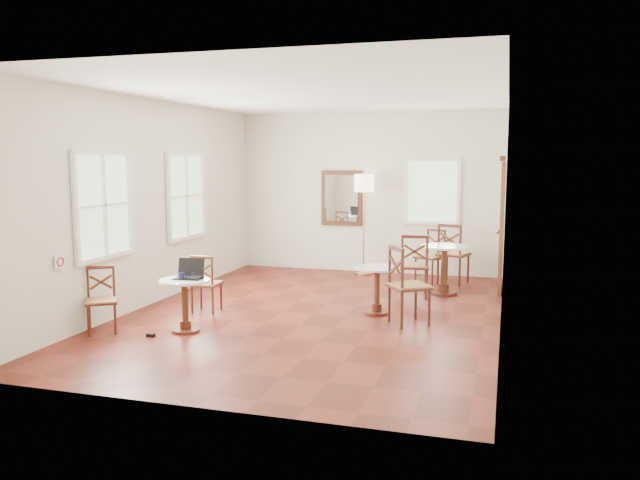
# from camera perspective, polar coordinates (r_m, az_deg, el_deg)

# --- Properties ---
(ground) EXTENTS (7.00, 7.00, 0.00)m
(ground) POSITION_cam_1_polar(r_m,az_deg,el_deg) (8.90, -0.55, -6.64)
(ground) COLOR #5E1A10
(ground) RESTS_ON ground
(room_shell) EXTENTS (5.02, 7.02, 3.01)m
(room_shell) POSITION_cam_1_polar(r_m,az_deg,el_deg) (8.92, -0.42, 5.67)
(room_shell) COLOR silver
(room_shell) RESTS_ON ground
(cafe_table_near) EXTENTS (0.63, 0.63, 0.66)m
(cafe_table_near) POSITION_cam_1_polar(r_m,az_deg,el_deg) (8.09, -12.03, -5.25)
(cafe_table_near) COLOR #481D12
(cafe_table_near) RESTS_ON ground
(cafe_table_mid) EXTENTS (0.62, 0.62, 0.66)m
(cafe_table_mid) POSITION_cam_1_polar(r_m,az_deg,el_deg) (8.85, 5.13, -4.03)
(cafe_table_mid) COLOR #481D12
(cafe_table_mid) RESTS_ON ground
(cafe_table_back) EXTENTS (0.74, 0.74, 0.78)m
(cafe_table_back) POSITION_cam_1_polar(r_m,az_deg,el_deg) (10.26, 11.08, -2.14)
(cafe_table_back) COLOR #481D12
(cafe_table_back) RESTS_ON ground
(chair_near_a) EXTENTS (0.40, 0.40, 0.82)m
(chair_near_a) POSITION_cam_1_polar(r_m,az_deg,el_deg) (9.07, -10.22, -3.85)
(chair_near_a) COLOR #481D12
(chair_near_a) RESTS_ON ground
(chair_near_b) EXTENTS (0.52, 0.52, 0.82)m
(chair_near_b) POSITION_cam_1_polar(r_m,az_deg,el_deg) (8.35, -19.04, -5.11)
(chair_near_b) COLOR #481D12
(chair_near_b) RESTS_ON ground
(chair_mid_a) EXTENTS (0.52, 0.52, 0.99)m
(chair_mid_a) POSITION_cam_1_polar(r_m,az_deg,el_deg) (9.99, 8.45, -2.28)
(chair_mid_a) COLOR #481D12
(chair_mid_a) RESTS_ON ground
(chair_mid_b) EXTENTS (0.66, 0.66, 1.03)m
(chair_mid_b) POSITION_cam_1_polar(r_m,az_deg,el_deg) (8.33, 7.85, -4.06)
(chair_mid_b) COLOR #481D12
(chair_mid_b) RESTS_ON ground
(chair_back_a) EXTENTS (0.61, 0.61, 1.05)m
(chair_back_a) POSITION_cam_1_polar(r_m,az_deg,el_deg) (11.19, 11.84, -1.19)
(chair_back_a) COLOR #481D12
(chair_back_a) RESTS_ON ground
(chair_back_b) EXTENTS (0.58, 0.58, 0.93)m
(chair_back_b) POSITION_cam_1_polar(r_m,az_deg,el_deg) (11.21, 9.93, -1.43)
(chair_back_b) COLOR #481D12
(chair_back_b) RESTS_ON ground
(floor_lamp) EXTENTS (0.36, 0.36, 1.86)m
(floor_lamp) POSITION_cam_1_polar(r_m,az_deg,el_deg) (11.70, 3.98, 4.52)
(floor_lamp) COLOR #BF8C3F
(floor_lamp) RESTS_ON ground
(laptop) EXTENTS (0.37, 0.33, 0.24)m
(laptop) POSITION_cam_1_polar(r_m,az_deg,el_deg) (8.12, -11.63, -2.95)
(laptop) COLOR black
(laptop) RESTS_ON cafe_table_near
(mouse) EXTENTS (0.13, 0.10, 0.04)m
(mouse) POSITION_cam_1_polar(r_m,az_deg,el_deg) (8.03, -10.64, -3.32)
(mouse) COLOR black
(mouse) RESTS_ON cafe_table_near
(navy_mug) EXTENTS (0.11, 0.07, 0.09)m
(navy_mug) POSITION_cam_1_polar(r_m,az_deg,el_deg) (8.02, -12.34, -3.20)
(navy_mug) COLOR black
(navy_mug) RESTS_ON cafe_table_near
(water_glass) EXTENTS (0.05, 0.05, 0.09)m
(water_glass) POSITION_cam_1_polar(r_m,az_deg,el_deg) (8.03, -11.32, -3.17)
(water_glass) COLOR white
(water_glass) RESTS_ON cafe_table_near
(power_adapter) EXTENTS (0.10, 0.06, 0.04)m
(power_adapter) POSITION_cam_1_polar(r_m,az_deg,el_deg) (8.05, -14.96, -8.25)
(power_adapter) COLOR black
(power_adapter) RESTS_ON ground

